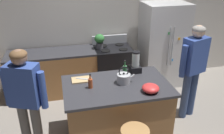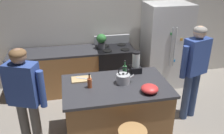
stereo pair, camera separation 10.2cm
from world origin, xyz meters
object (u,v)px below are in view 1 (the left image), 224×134
Objects in this scene: person_by_island_left at (26,95)px; blender_appliance at (135,63)px; stove_range at (113,67)px; chef_knife at (83,79)px; potted_plant at (100,40)px; tea_kettle at (124,78)px; mixing_bowl at (151,88)px; kitchen_island at (116,110)px; refrigerator at (163,45)px; bottle_olive_oil at (125,71)px; cutting_board at (82,80)px; bottle_cooking_sauce at (90,83)px; person_by_sink_right at (193,64)px.

person_by_island_left is 1.71m from blender_appliance.
stove_range reaches higher than chef_knife.
potted_plant reaches higher than tea_kettle.
potted_plant is (-0.27, 0.03, 0.62)m from stove_range.
kitchen_island is at bearing 143.74° from mixing_bowl.
tea_kettle is (-1.29, -1.47, 0.10)m from refrigerator.
tea_kettle is (1.37, 0.14, 0.02)m from person_by_island_left.
bottle_olive_oil is at bearing -133.64° from refrigerator.
bottle_olive_oil is (1.43, 0.33, 0.04)m from person_by_island_left.
blender_appliance is 0.25m from bottle_olive_oil.
refrigerator is at bearing -2.12° from potted_plant.
refrigerator is at bearing 33.45° from cutting_board.
person_by_island_left is (-1.56, -1.63, 0.51)m from stove_range.
bottle_cooking_sauce is at bearing -114.46° from stove_range.
stove_range is at bearing 84.43° from chef_knife.
tea_kettle reaches higher than kitchen_island.
person_by_island_left is at bearing -164.66° from blender_appliance.
person_by_island_left is 1.37m from tea_kettle.
cutting_board is (-0.89, 0.55, -0.04)m from mixing_bowl.
kitchen_island is 1.36m from person_by_island_left.
bottle_olive_oil is 1.14× the size of mixing_bowl.
stove_range is 1.75m from bottle_cooking_sauce.
refrigerator is at bearing 31.21° from person_by_island_left.
kitchen_island is 1.67m from potted_plant.
bottle_olive_oil reaches higher than cutting_board.
refrigerator is at bearing 61.01° from mixing_bowl.
potted_plant reaches higher than bottle_olive_oil.
person_by_sink_right is 6.87× the size of mixing_bowl.
kitchen_island is at bearing -28.09° from cutting_board.
bottle_cooking_sauce is at bearing -47.65° from chef_knife.
kitchen_island is 5.19× the size of potted_plant.
cutting_board is (-0.60, 0.22, -0.07)m from tea_kettle.
chef_knife is at bearing -121.20° from stove_range.
bottle_cooking_sauce reaches higher than cutting_board.
person_by_island_left is at bearing -127.89° from potted_plant.
kitchen_island is 7.08× the size of chef_knife.
blender_appliance is 1.28× the size of bottle_olive_oil.
cutting_board is (-1.88, -1.24, 0.03)m from refrigerator.
bottle_olive_oil is (0.15, -1.33, -0.07)m from potted_plant.
blender_appliance reaches higher than potted_plant.
person_by_island_left reaches higher than blender_appliance.
kitchen_island is 0.94× the size of person_by_sink_right.
bottle_olive_oil is at bearing 21.12° from bottle_cooking_sauce.
cutting_board is (-0.66, 0.03, -0.09)m from bottle_olive_oil.
tea_kettle is (-1.24, -0.18, -0.02)m from person_by_sink_right.
mixing_bowl is at bearing -151.72° from person_by_sink_right.
mixing_bowl is (0.79, -0.30, -0.02)m from bottle_cooking_sauce.
bottle_olive_oil is 1.00× the size of tea_kettle.
bottle_olive_oil is 0.57m from mixing_bowl.
chef_knife is (0.79, 0.36, -0.04)m from person_by_island_left.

